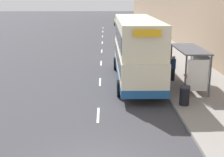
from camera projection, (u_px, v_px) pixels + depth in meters
The scene contains 14 objects.
pavement at pixel (145, 34), 48.03m from camera, with size 5.00×93.00×0.14m.
lane_mark_1 at pixel (98, 115), 15.55m from camera, with size 0.12×2.00×0.01m.
lane_mark_2 at pixel (100, 82), 21.48m from camera, with size 0.12×2.00×0.01m.
lane_mark_3 at pixel (101, 63), 27.41m from camera, with size 0.12×2.00×0.01m.
lane_mark_4 at pixel (102, 51), 33.34m from camera, with size 0.12×2.00×0.01m.
lane_mark_5 at pixel (102, 43), 39.27m from camera, with size 0.12×2.00×0.01m.
lane_mark_6 at pixel (103, 36), 45.20m from camera, with size 0.12×2.00×0.01m.
lane_mark_7 at pixel (103, 32), 51.14m from camera, with size 0.12×2.00×0.01m.
lane_mark_8 at pixel (103, 28), 57.07m from camera, with size 0.12×2.00×0.01m.
bus_shelter at pixel (193, 61), 19.07m from camera, with size 1.60×4.20×2.48m.
double_decker_bus_near at pixel (136, 49), 21.03m from camera, with size 2.85×10.56×4.30m.
car_0 at pixel (119, 21), 61.54m from camera, with size 1.98×4.49×1.76m.
pedestrian_1 at pixel (173, 68), 21.14m from camera, with size 0.34×0.34×1.72m.
litter_bin at pixel (185, 95), 16.45m from camera, with size 0.55×0.55×1.05m.
Camera 1 is at (0.37, -9.57, 5.79)m, focal length 50.00 mm.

